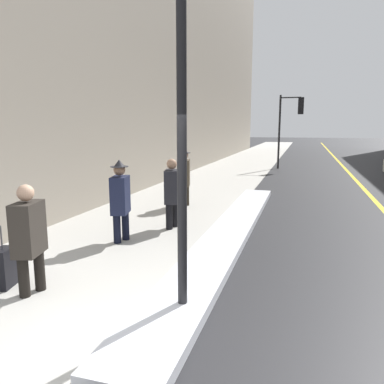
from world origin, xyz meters
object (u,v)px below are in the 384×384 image
at_px(rolling_suitcase, 4,268).
at_px(traffic_light_near, 292,116).
at_px(pedestrian_with_shoulder_bag, 184,175).
at_px(pedestrian_nearside, 29,235).
at_px(lamp_post, 181,60).
at_px(pedestrian_trailing, 172,190).
at_px(pedestrian_in_glasses, 120,198).

bearing_deg(rolling_suitcase, traffic_light_near, 154.98).
bearing_deg(pedestrian_with_shoulder_bag, pedestrian_nearside, -16.34).
height_order(lamp_post, rolling_suitcase, lamp_post).
distance_m(lamp_post, traffic_light_near, 17.44).
relative_size(pedestrian_nearside, rolling_suitcase, 1.67).
bearing_deg(lamp_post, traffic_light_near, 87.88).
bearing_deg(rolling_suitcase, pedestrian_with_shoulder_bag, 158.71).
height_order(pedestrian_trailing, rolling_suitcase, pedestrian_trailing).
bearing_deg(lamp_post, rolling_suitcase, -179.83).
distance_m(pedestrian_trailing, rolling_suitcase, 4.06).
xyz_separation_m(pedestrian_in_glasses, rolling_suitcase, (-0.61, -2.52, -0.63)).
bearing_deg(traffic_light_near, pedestrian_in_glasses, -99.41).
distance_m(pedestrian_nearside, pedestrian_in_glasses, 2.58).
bearing_deg(pedestrian_with_shoulder_bag, lamp_post, 3.71).
xyz_separation_m(pedestrian_nearside, pedestrian_in_glasses, (0.08, 2.58, 0.05)).
height_order(lamp_post, pedestrian_trailing, lamp_post).
bearing_deg(pedestrian_trailing, lamp_post, 7.59).
bearing_deg(traffic_light_near, pedestrian_nearside, -98.12).
distance_m(lamp_post, pedestrian_nearside, 3.15).
bearing_deg(pedestrian_trailing, traffic_light_near, 157.11).
xyz_separation_m(traffic_light_near, pedestrian_nearside, (-2.88, -17.50, -2.06)).
bearing_deg(pedestrian_nearside, lamp_post, 77.76).
bearing_deg(pedestrian_trailing, pedestrian_in_glasses, -40.95).
height_order(lamp_post, traffic_light_near, lamp_post).
distance_m(traffic_light_near, pedestrian_nearside, 17.85).
bearing_deg(pedestrian_nearside, traffic_light_near, 156.72).
relative_size(pedestrian_in_glasses, pedestrian_trailing, 1.05).
xyz_separation_m(pedestrian_nearside, pedestrian_with_shoulder_bag, (0.26, 6.25, 0.07)).
distance_m(lamp_post, pedestrian_in_glasses, 3.96).
bearing_deg(traffic_light_near, pedestrian_with_shoulder_bag, -101.88).
bearing_deg(pedestrian_with_shoulder_bag, rolling_suitcase, -21.29).
height_order(traffic_light_near, pedestrian_trailing, traffic_light_near).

